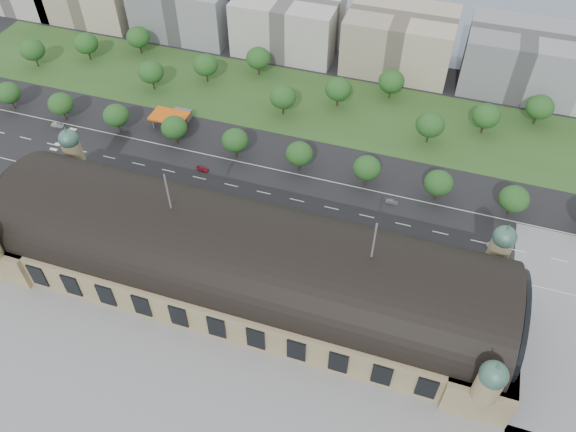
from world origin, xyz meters
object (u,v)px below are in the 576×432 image
(traffic_car_3, at_px, (203,169))
(parked_car_2, at_px, (69,183))
(parked_car_0, at_px, (60,177))
(parked_car_4, at_px, (163,200))
(traffic_car_5, at_px, (392,202))
(parked_car_6, at_px, (173,208))
(bus_east, at_px, (364,232))
(bus_west, at_px, (261,213))
(traffic_car_4, at_px, (287,217))
(traffic_car_6, at_px, (494,245))
(parked_car_3, at_px, (170,207))
(parked_car_1, at_px, (104,191))
(petrol_station, at_px, (176,116))
(traffic_car_1, at_px, (57,125))
(parked_car_5, at_px, (217,219))
(bus_mid, at_px, (322,228))

(traffic_car_3, xyz_separation_m, parked_car_2, (-41.25, -21.09, 0.13))
(parked_car_0, bearing_deg, parked_car_4, 57.03)
(traffic_car_5, height_order, parked_car_6, parked_car_6)
(parked_car_4, height_order, bus_east, bus_east)
(parked_car_0, height_order, bus_west, bus_west)
(parked_car_6, bearing_deg, traffic_car_5, 80.72)
(parked_car_2, relative_size, parked_car_6, 0.97)
(traffic_car_4, height_order, traffic_car_6, traffic_car_4)
(parked_car_6, xyz_separation_m, bus_east, (62.76, 8.20, 0.91))
(traffic_car_5, bearing_deg, parked_car_3, 109.03)
(parked_car_1, bearing_deg, parked_car_6, 61.44)
(parked_car_1, bearing_deg, petrol_station, 143.90)
(bus_east, bearing_deg, petrol_station, 63.35)
(petrol_station, xyz_separation_m, traffic_car_1, (-42.58, -17.23, -2.17))
(parked_car_6, height_order, bus_west, bus_west)
(petrol_station, bearing_deg, bus_east, -23.56)
(petrol_station, bearing_deg, traffic_car_5, -11.94)
(bus_east, bearing_deg, traffic_car_5, -21.37)
(parked_car_6, bearing_deg, parked_car_0, -121.85)
(traffic_car_3, distance_m, bus_west, 31.35)
(petrol_station, height_order, bus_east, petrol_station)
(traffic_car_3, height_order, traffic_car_5, traffic_car_5)
(traffic_car_1, xyz_separation_m, parked_car_3, (61.36, -26.88, -0.09))
(traffic_car_1, xyz_separation_m, bus_west, (91.50, -21.06, 1.03))
(parked_car_3, bearing_deg, parked_car_4, -160.79)
(parked_car_3, relative_size, parked_car_4, 0.96)
(parked_car_3, xyz_separation_m, parked_car_5, (17.13, -0.18, 0.07))
(petrol_station, relative_size, traffic_car_1, 2.95)
(parked_car_0, relative_size, parked_car_1, 0.93)
(bus_east, bearing_deg, traffic_car_6, -81.49)
(bus_east, bearing_deg, parked_car_1, 92.19)
(parked_car_0, relative_size, bus_west, 0.37)
(parked_car_3, xyz_separation_m, parked_car_4, (-3.37, 2.15, 0.01))
(bus_mid, bearing_deg, petrol_station, 59.14)
(traffic_car_3, xyz_separation_m, traffic_car_4, (35.82, -13.12, 0.18))
(petrol_station, relative_size, traffic_car_3, 3.14)
(parked_car_6, bearing_deg, bus_east, 67.69)
(petrol_station, xyz_separation_m, traffic_car_5, (88.50, -18.71, -2.27))
(petrol_station, xyz_separation_m, parked_car_4, (15.41, -41.96, -2.25))
(traffic_car_3, xyz_separation_m, bus_west, (27.46, -15.09, 1.17))
(traffic_car_3, relative_size, traffic_car_4, 0.92)
(parked_car_4, xyz_separation_m, bus_east, (67.35, 5.88, 1.00))
(parked_car_0, relative_size, parked_car_5, 0.87)
(petrol_station, relative_size, parked_car_6, 2.56)
(parked_car_1, height_order, parked_car_4, parked_car_1)
(traffic_car_5, relative_size, parked_car_2, 0.78)
(petrol_station, height_order, traffic_car_4, petrol_station)
(traffic_car_3, distance_m, parked_car_3, 21.08)
(petrol_station, distance_m, traffic_car_1, 45.99)
(traffic_car_5, xyz_separation_m, bus_mid, (-18.96, -19.57, 1.01))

